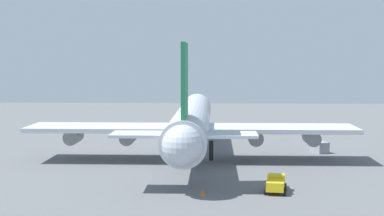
% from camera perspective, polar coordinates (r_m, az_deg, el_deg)
% --- Properties ---
extents(ground_plane, '(241.77, 241.77, 0.00)m').
position_cam_1_polar(ground_plane, '(96.64, -0.00, -4.83)').
color(ground_plane, slate).
extents(cargo_airplane, '(60.44, 52.07, 18.16)m').
position_cam_1_polar(cargo_airplane, '(95.49, -0.01, -1.35)').
color(cargo_airplane, silver).
rests_on(cargo_airplane, ground_plane).
extents(cargo_loader, '(4.40, 3.04, 2.00)m').
position_cam_1_polar(cargo_loader, '(72.03, 8.16, -7.33)').
color(cargo_loader, yellow).
rests_on(cargo_loader, ground_plane).
extents(cargo_container_fore, '(3.64, 3.06, 1.91)m').
position_cam_1_polar(cargo_container_fore, '(103.70, 12.34, -3.75)').
color(cargo_container_fore, '#999EA8').
rests_on(cargo_container_fore, ground_plane).
extents(safety_cone_nose, '(0.41, 0.41, 0.58)m').
position_cam_1_polar(safety_cone_nose, '(123.49, 0.48, -2.61)').
color(safety_cone_nose, orange).
rests_on(safety_cone_nose, ground_plane).
extents(safety_cone_tail, '(0.54, 0.54, 0.77)m').
position_cam_1_polar(safety_cone_tail, '(69.82, 1.03, -8.23)').
color(safety_cone_tail, orange).
rests_on(safety_cone_tail, ground_plane).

